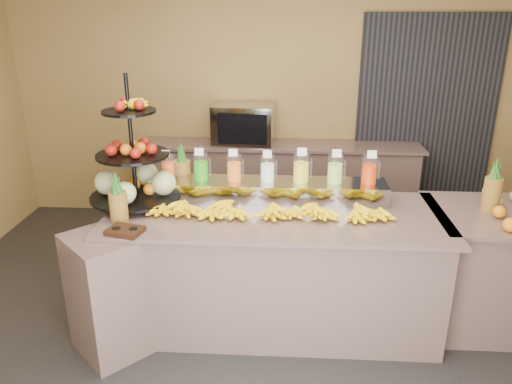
# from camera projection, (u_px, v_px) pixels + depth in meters

# --- Properties ---
(ground) EXTENTS (6.00, 6.00, 0.00)m
(ground) POSITION_uv_depth(u_px,v_px,m) (273.00, 343.00, 3.73)
(ground) COLOR black
(ground) RESTS_ON ground
(room_envelope) EXTENTS (6.04, 5.02, 2.82)m
(room_envelope) POSITION_uv_depth(u_px,v_px,m) (304.00, 74.00, 3.79)
(room_envelope) COLOR olive
(room_envelope) RESTS_ON ground
(buffet_counter) EXTENTS (2.75, 1.25, 0.93)m
(buffet_counter) POSITION_uv_depth(u_px,v_px,m) (260.00, 271.00, 3.81)
(buffet_counter) COLOR #A27C75
(buffet_counter) RESTS_ON ground
(right_counter) EXTENTS (1.08, 0.88, 0.93)m
(right_counter) POSITION_uv_depth(u_px,v_px,m) (496.00, 268.00, 3.84)
(right_counter) COLOR #A27C75
(right_counter) RESTS_ON ground
(back_ledge) EXTENTS (3.10, 0.55, 0.93)m
(back_ledge) POSITION_uv_depth(u_px,v_px,m) (279.00, 183.00, 5.66)
(back_ledge) COLOR #A27C75
(back_ledge) RESTS_ON ground
(pitcher_tray) EXTENTS (1.85, 0.30, 0.15)m
(pitcher_tray) POSITION_uv_depth(u_px,v_px,m) (267.00, 190.00, 3.92)
(pitcher_tray) COLOR gray
(pitcher_tray) RESTS_ON buffet_counter
(juice_pitcher_orange_a) EXTENTS (0.11, 0.11, 0.26)m
(juice_pitcher_orange_a) POSITION_uv_depth(u_px,v_px,m) (168.00, 169.00, 3.91)
(juice_pitcher_orange_a) COLOR silver
(juice_pitcher_orange_a) RESTS_ON pitcher_tray
(juice_pitcher_green) EXTENTS (0.12, 0.12, 0.28)m
(juice_pitcher_green) POSITION_uv_depth(u_px,v_px,m) (201.00, 168.00, 3.89)
(juice_pitcher_green) COLOR silver
(juice_pitcher_green) RESTS_ON pitcher_tray
(juice_pitcher_orange_b) EXTENTS (0.12, 0.12, 0.28)m
(juice_pitcher_orange_b) POSITION_uv_depth(u_px,v_px,m) (234.00, 169.00, 3.87)
(juice_pitcher_orange_b) COLOR silver
(juice_pitcher_orange_b) RESTS_ON pitcher_tray
(juice_pitcher_milk) EXTENTS (0.11, 0.12, 0.27)m
(juice_pitcher_milk) POSITION_uv_depth(u_px,v_px,m) (267.00, 170.00, 3.86)
(juice_pitcher_milk) COLOR silver
(juice_pitcher_milk) RESTS_ON pitcher_tray
(juice_pitcher_lemon) EXTENTS (0.12, 0.13, 0.30)m
(juice_pitcher_lemon) POSITION_uv_depth(u_px,v_px,m) (301.00, 169.00, 3.84)
(juice_pitcher_lemon) COLOR silver
(juice_pitcher_lemon) RESTS_ON pitcher_tray
(juice_pitcher_lime) EXTENTS (0.12, 0.12, 0.29)m
(juice_pitcher_lime) POSITION_uv_depth(u_px,v_px,m) (335.00, 170.00, 3.83)
(juice_pitcher_lime) COLOR silver
(juice_pitcher_lime) RESTS_ON pitcher_tray
(juice_pitcher_orange_c) EXTENTS (0.12, 0.12, 0.29)m
(juice_pitcher_orange_c) POSITION_uv_depth(u_px,v_px,m) (369.00, 171.00, 3.81)
(juice_pitcher_orange_c) COLOR silver
(juice_pitcher_orange_c) RESTS_ON pitcher_tray
(banana_heap) EXTENTS (1.80, 0.16, 0.15)m
(banana_heap) POSITION_uv_depth(u_px,v_px,m) (270.00, 207.00, 3.62)
(banana_heap) COLOR yellow
(banana_heap) RESTS_ON buffet_counter
(fruit_stand) EXTENTS (0.74, 0.74, 0.99)m
(fruit_stand) POSITION_uv_depth(u_px,v_px,m) (141.00, 172.00, 3.79)
(fruit_stand) COLOR black
(fruit_stand) RESTS_ON buffet_counter
(condiment_caddy) EXTENTS (0.26, 0.23, 0.03)m
(condiment_caddy) POSITION_uv_depth(u_px,v_px,m) (125.00, 231.00, 3.35)
(condiment_caddy) COLOR black
(condiment_caddy) RESTS_ON buffet_counter
(pineapple_left_a) EXTENTS (0.13, 0.13, 0.38)m
(pineapple_left_a) POSITION_uv_depth(u_px,v_px,m) (118.00, 203.00, 3.50)
(pineapple_left_a) COLOR brown
(pineapple_left_a) RESTS_ON buffet_counter
(pineapple_left_b) EXTENTS (0.14, 0.14, 0.42)m
(pineapple_left_b) POSITION_uv_depth(u_px,v_px,m) (182.00, 173.00, 4.07)
(pineapple_left_b) COLOR brown
(pineapple_left_b) RESTS_ON buffet_counter
(oven_warmer) EXTENTS (0.68, 0.50, 0.43)m
(oven_warmer) POSITION_uv_depth(u_px,v_px,m) (244.00, 124.00, 5.45)
(oven_warmer) COLOR gray
(oven_warmer) RESTS_ON back_ledge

